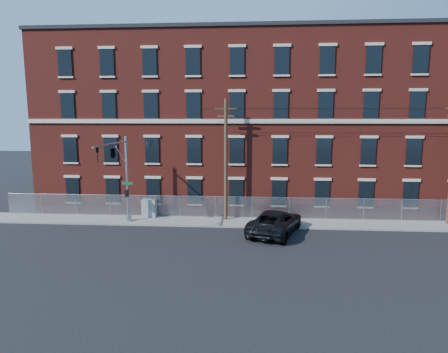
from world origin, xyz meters
TOP-DOWN VIEW (x-y plane):
  - ground at (0.00, 0.00)m, footprint 140.00×140.00m
  - sidewalk at (12.00, 5.00)m, footprint 65.00×3.00m
  - mill_building at (12.00, 13.93)m, footprint 55.30×14.32m
  - chain_link_fence at (12.00, 6.30)m, footprint 59.06×0.06m
  - traffic_signal_mast at (-6.00, 2.18)m, footprint 0.90×6.75m
  - utility_pole_near at (2.00, 5.60)m, footprint 1.80×0.28m
  - pickup_truck at (5.92, 2.33)m, footprint 4.88×6.97m
  - utility_cabinet at (-4.62, 5.92)m, footprint 1.27×0.70m

SIDE VIEW (x-z plane):
  - ground at x=0.00m, z-range 0.00..0.00m
  - sidewalk at x=12.00m, z-range 0.00..0.12m
  - pickup_truck at x=5.92m, z-range 0.00..1.77m
  - utility_cabinet at x=-4.62m, z-range 0.12..1.66m
  - chain_link_fence at x=12.00m, z-range 0.13..1.98m
  - utility_pole_near at x=2.00m, z-range 0.34..10.34m
  - traffic_signal_mast at x=-6.00m, z-range 1.89..8.89m
  - mill_building at x=12.00m, z-range 0.00..16.30m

